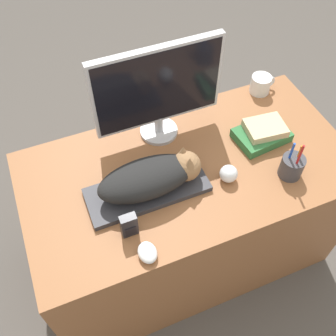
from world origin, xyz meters
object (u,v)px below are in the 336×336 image
Objects in this scene: monitor at (158,89)px; pen_cup at (292,166)px; keyboard at (147,190)px; phone at (129,225)px; book_stack at (263,133)px; computer_mouse at (147,252)px; cat at (154,176)px; coffee_mug at (261,84)px; baseball at (229,174)px.

pen_cup is at bearing -45.72° from monitor.
keyboard is 4.48× the size of phone.
book_stack is (0.67, 0.22, -0.02)m from phone.
computer_mouse is 0.81× the size of phone.
monitor is (0.13, 0.27, 0.16)m from cat.
phone is (-0.81, -0.48, 0.01)m from coffee_mug.
cat is 0.34m from monitor.
coffee_mug is 1.74× the size of baseball.
baseball is at bearing -133.41° from coffee_mug.
keyboard is at bearing 168.41° from baseball.
baseball reaches higher than computer_mouse.
computer_mouse is 0.11m from phone.
coffee_mug reaches higher than book_stack.
keyboard is 0.26m from computer_mouse.
keyboard is at bearing 166.32° from pen_cup.
computer_mouse is 1.20× the size of baseball.
cat is at bearing -153.00° from coffee_mug.
pen_cup is at bearing -16.37° from baseball.
book_stack is (-0.15, -0.26, -0.01)m from coffee_mug.
computer_mouse is 0.44m from baseball.
monitor reaches higher than baseball.
keyboard is 0.19m from phone.
cat is 3.28× the size of coffee_mug.
pen_cup reaches higher than cat.
phone is (-0.27, -0.41, -0.19)m from monitor.
pen_cup is (0.40, -0.41, -0.19)m from monitor.
baseball is at bearing -11.59° from keyboard.
monitor is at bearing 115.15° from baseball.
coffee_mug is at bearing 27.00° from cat.
phone is (-0.12, -0.14, 0.04)m from keyboard.
phone reaches higher than book_stack.
book_stack is at bearing 7.77° from keyboard.
phone is 0.70m from book_stack.
phone reaches higher than computer_mouse.
monitor reaches higher than book_stack.
keyboard is 5.51× the size of computer_mouse.
baseball is (0.28, -0.06, -0.05)m from cat.
monitor is at bearing 134.28° from pen_cup.
monitor reaches higher than coffee_mug.
baseball is (0.31, -0.06, 0.02)m from keyboard.
monitor is at bearing 64.54° from computer_mouse.
computer_mouse is 0.69× the size of coffee_mug.
computer_mouse is at bearing -169.98° from pen_cup.
pen_cup is 2.74× the size of baseball.
book_stack is (0.64, 0.32, 0.01)m from computer_mouse.
keyboard is 2.41× the size of pen_cup.
baseball reaches higher than keyboard.
keyboard is at bearing -153.97° from coffee_mug.
cat is 0.75m from coffee_mug.
coffee_mug is at bearing 36.73° from computer_mouse.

